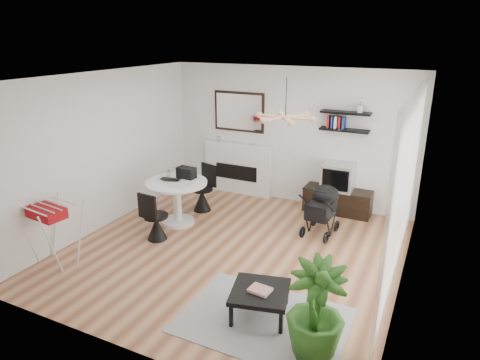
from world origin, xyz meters
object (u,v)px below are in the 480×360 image
at_px(fireplace, 238,162).
at_px(tv_console, 337,201).
at_px(potted_plant, 316,310).
at_px(drying_rack, 53,233).
at_px(dining_table, 177,196).
at_px(crt_tv, 338,176).
at_px(stroller, 322,211).
at_px(coffee_table, 260,293).

relative_size(fireplace, tv_console, 1.71).
height_order(tv_console, potted_plant, potted_plant).
bearing_deg(potted_plant, drying_rack, 177.69).
xyz_separation_m(dining_table, drying_rack, (-0.81, -2.02, -0.02)).
xyz_separation_m(crt_tv, drying_rack, (-3.27, -3.78, -0.22)).
xyz_separation_m(dining_table, stroller, (2.45, 0.75, -0.13)).
bearing_deg(coffee_table, dining_table, 142.82).
xyz_separation_m(fireplace, drying_rack, (-1.08, -3.93, -0.18)).
xyz_separation_m(fireplace, potted_plant, (2.92, -4.09, -0.13)).
bearing_deg(fireplace, drying_rack, -105.35).
bearing_deg(crt_tv, coffee_table, -90.76).
relative_size(dining_table, stroller, 1.17).
bearing_deg(stroller, coffee_table, -85.74).
bearing_deg(potted_plant, coffee_table, 155.69).
distance_m(crt_tv, stroller, 1.05).
distance_m(drying_rack, potted_plant, 4.00).
xyz_separation_m(fireplace, dining_table, (-0.27, -1.91, -0.16)).
bearing_deg(drying_rack, crt_tv, 56.72).
height_order(stroller, coffee_table, stroller).
height_order(drying_rack, stroller, drying_rack).
xyz_separation_m(drying_rack, coffee_table, (3.22, 0.19, -0.18)).
bearing_deg(potted_plant, crt_tv, 100.49).
xyz_separation_m(fireplace, coffee_table, (2.14, -3.74, -0.36)).
distance_m(dining_table, drying_rack, 2.18).
xyz_separation_m(dining_table, coffee_table, (2.41, -1.83, -0.20)).
height_order(tv_console, coffee_table, tv_console).
distance_m(crt_tv, coffee_table, 3.61).
relative_size(dining_table, potted_plant, 0.99).
relative_size(fireplace, potted_plant, 1.95).
bearing_deg(coffee_table, drying_rack, -176.62).
bearing_deg(fireplace, stroller, -28.11).
distance_m(drying_rack, coffee_table, 3.23).
bearing_deg(crt_tv, dining_table, -144.48).
height_order(tv_console, crt_tv, crt_tv).
height_order(drying_rack, coffee_table, drying_rack).
height_order(fireplace, tv_console, fireplace).
bearing_deg(dining_table, fireplace, 81.89).
xyz_separation_m(stroller, potted_plant, (0.74, -2.93, 0.15)).
bearing_deg(crt_tv, potted_plant, -79.51).
bearing_deg(coffee_table, tv_console, 88.92).
bearing_deg(dining_table, stroller, 17.12).
height_order(tv_console, drying_rack, drying_rack).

